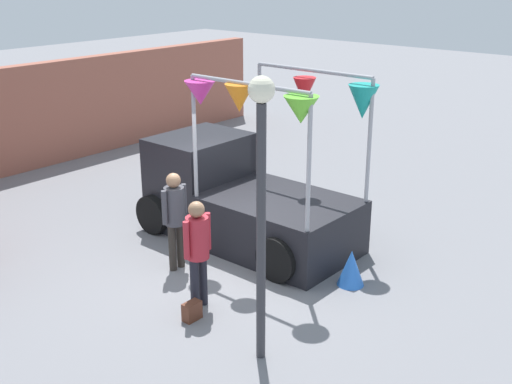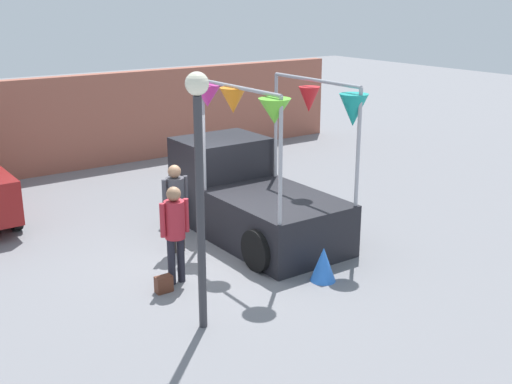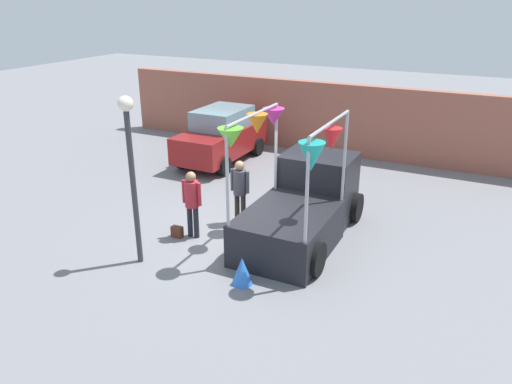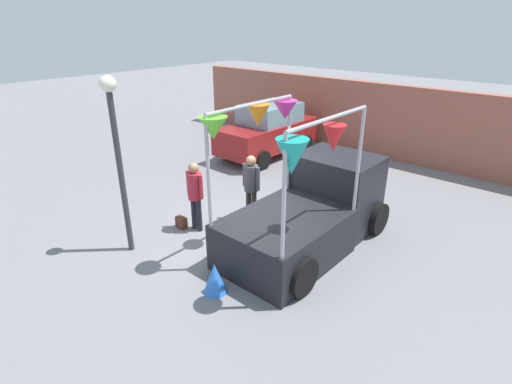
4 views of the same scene
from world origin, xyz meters
The scene contains 9 objects.
ground_plane centered at (0.00, 0.00, 0.00)m, with size 60.00×60.00×0.00m, color slate.
vendor_truck centered at (1.27, 0.66, 0.87)m, with size 2.43×4.11×3.18m.
parked_car centered at (-3.45, 4.82, 0.94)m, with size 1.88×4.00×1.88m.
person_customer centered at (-1.10, -0.68, 1.03)m, with size 0.53×0.34×1.70m.
person_vendor centered at (-0.43, 0.53, 1.03)m, with size 0.53×0.34×1.71m.
handbag centered at (-1.45, -0.88, 0.14)m, with size 0.28×0.16×0.28m, color #592D1E.
street_lamp centered at (-1.50, -2.24, 2.45)m, with size 0.32×0.32×3.72m.
brick_boundary_wall centered at (0.00, 7.53, 1.30)m, with size 18.00×0.36×2.60m, color #9E5947.
folded_kite_bundle_azure centered at (0.98, -2.05, 0.30)m, with size 0.44×0.44×0.60m, color blue.
Camera 4 is at (5.55, -6.12, 4.68)m, focal length 28.00 mm.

